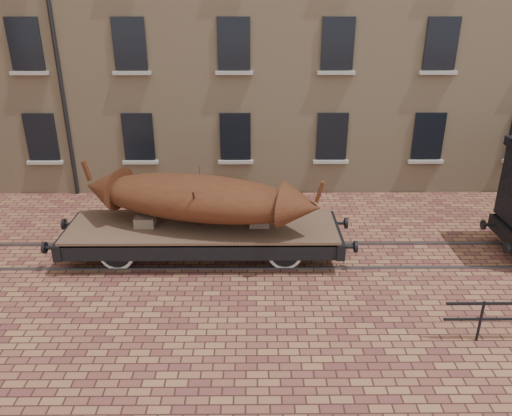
{
  "coord_description": "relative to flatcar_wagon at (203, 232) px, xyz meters",
  "views": [
    {
      "loc": [
        -1.88,
        -12.61,
        6.98
      ],
      "look_at": [
        -1.79,
        0.5,
        1.3
      ],
      "focal_mm": 35.0,
      "sensor_mm": 36.0,
      "label": 1
    }
  ],
  "objects": [
    {
      "name": "ground",
      "position": [
        3.29,
        -0.0,
        -0.79
      ],
      "size": [
        90.0,
        90.0,
        0.0
      ],
      "primitive_type": "plane",
      "color": "brown"
    },
    {
      "name": "rail_track",
      "position": [
        3.29,
        -0.0,
        -0.76
      ],
      "size": [
        30.0,
        1.52,
        0.06
      ],
      "color": "#59595E",
      "rests_on": "ground"
    },
    {
      "name": "flatcar_wagon",
      "position": [
        0.0,
        0.0,
        0.0
      ],
      "size": [
        8.43,
        2.29,
        1.27
      ],
      "color": "brown",
      "rests_on": "ground"
    },
    {
      "name": "iron_boat",
      "position": [
        -0.09,
        -0.0,
        1.04
      ],
      "size": [
        6.81,
        3.3,
        1.63
      ],
      "color": "#4D2A11",
      "rests_on": "flatcar_wagon"
    }
  ]
}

